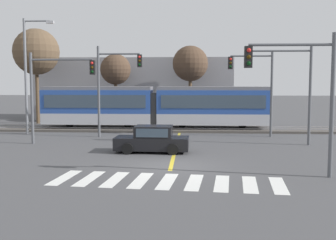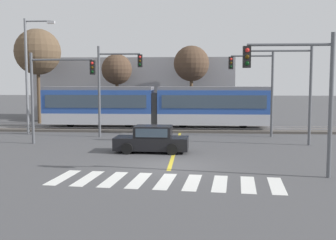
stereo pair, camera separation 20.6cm
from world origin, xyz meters
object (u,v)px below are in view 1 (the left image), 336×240
Objects in this scene: bare_tree_west at (116,70)px; bare_tree_far_west at (36,52)px; traffic_light_far_right at (257,81)px; light_rail_tram at (155,105)px; traffic_light_mid_left at (54,83)px; traffic_light_near_right at (302,83)px; sedan_crossing at (152,140)px; street_lamp_west at (28,69)px; bare_tree_east at (190,64)px; traffic_light_mid_right at (288,78)px; traffic_light_far_left at (112,79)px.

bare_tree_far_west is at bearing -170.27° from bare_tree_west.
traffic_light_far_right is 0.93× the size of bare_tree_west.
light_rail_tram is 10.14m from traffic_light_mid_left.
traffic_light_near_right is 13.06m from traffic_light_far_right.
street_lamp_west is at bearing 142.88° from sedan_crossing.
sedan_crossing is at bearing -72.99° from bare_tree_west.
bare_tree_east reaches higher than traffic_light_far_right.
light_rail_tram reaches higher than sedan_crossing.
traffic_light_near_right is at bearing -32.81° from traffic_light_mid_left.
bare_tree_far_west is at bearing 157.97° from light_rail_tram.
traffic_light_far_right is at bearing 17.92° from traffic_light_mid_left.
sedan_crossing is at bearing 139.41° from traffic_light_near_right.
bare_tree_west is (-12.14, 9.73, 1.05)m from traffic_light_far_right.
light_rail_tram is 2.93× the size of traffic_light_mid_right.
traffic_light_far_right is 14.26m from traffic_light_mid_left.
traffic_light_mid_left is (-14.88, -0.47, -0.32)m from traffic_light_mid_right.
traffic_light_far_right is at bearing -62.93° from bare_tree_east.
traffic_light_near_right is 9.25m from traffic_light_mid_right.
traffic_light_far_right is 0.69× the size of bare_tree_far_west.
bare_tree_west is (-1.70, 10.55, 0.92)m from traffic_light_far_left.
light_rail_tram is 7.47m from bare_tree_east.
bare_tree_west is 0.90× the size of bare_tree_east.
traffic_light_mid_left is 16.54m from bare_tree_east.
traffic_light_near_right is 23.22m from bare_tree_east.
traffic_light_near_right is at bearing -48.03° from bare_tree_far_west.
bare_tree_east is (7.24, -0.14, 0.55)m from bare_tree_west.
traffic_light_mid_left is 0.88× the size of bare_tree_west.
bare_tree_west is at bearing 125.98° from light_rail_tram.
traffic_light_far_right is (10.45, 0.81, -0.13)m from traffic_light_far_left.
traffic_light_mid_right reaches higher than light_rail_tram.
traffic_light_mid_left is (-13.56, -4.39, -0.18)m from traffic_light_far_right.
bare_tree_west is (1.42, 14.12, 1.23)m from traffic_light_mid_left.
traffic_light_far_right is 0.98× the size of traffic_light_mid_right.
sedan_crossing is at bearing -22.99° from traffic_light_mid_left.
traffic_light_mid_right is (1.32, -3.92, 0.13)m from traffic_light_far_right.
traffic_light_near_right is 0.96× the size of traffic_light_mid_right.
traffic_light_far_left is at bearing 165.22° from traffic_light_mid_right.
street_lamp_west is 0.97× the size of bare_tree_far_west.
traffic_light_mid_left is at bearing -125.31° from light_rail_tram.
traffic_light_far_left is at bearing -120.13° from light_rail_tram.
sedan_crossing is 0.65× the size of traffic_light_far_left.
traffic_light_far_right is at bearing -25.68° from light_rail_tram.
bare_tree_east reaches higher than light_rail_tram.
bare_tree_west reaches higher than traffic_light_mid_right.
traffic_light_mid_left is (-6.59, 2.80, 3.21)m from sedan_crossing.
traffic_light_far_left is 4.75m from traffic_light_mid_left.
traffic_light_near_right is at bearing -40.59° from sedan_crossing.
bare_tree_east is at bearing 58.24° from traffic_light_mid_left.
bare_tree_far_west is at bearing 134.19° from traffic_light_far_left.
sedan_crossing is 0.49× the size of street_lamp_west.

